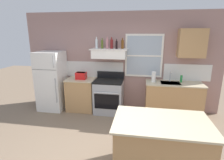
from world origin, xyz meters
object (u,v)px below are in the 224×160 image
object	(u,v)px
bottle_amber_wine	(123,44)
paper_towel_roll	(154,77)
bottle_clear_tall	(97,44)
bottle_red_label_wine	(112,44)
kitchen_island	(160,148)
stove_range	(109,96)
bottle_olive_oil_square	(102,44)
toaster	(81,76)
refrigerator	(52,81)
bottle_balsamic_dark	(117,45)
dish_soap_bottle	(181,79)
bottle_rose_pink	(107,44)

from	to	relation	value
bottle_amber_wine	paper_towel_roll	distance (m)	1.17
bottle_clear_tall	bottle_red_label_wine	world-z (taller)	bottle_clear_tall
bottle_amber_wine	kitchen_island	world-z (taller)	bottle_amber_wine
stove_range	bottle_clear_tall	distance (m)	1.45
bottle_olive_oil_square	kitchen_island	world-z (taller)	bottle_olive_oil_square
toaster	stove_range	size ratio (longest dim) A/B	0.27
bottle_olive_oil_square	kitchen_island	size ratio (longest dim) A/B	0.19
refrigerator	bottle_red_label_wine	xyz separation A→B (m)	(1.71, 0.13, 1.04)
bottle_clear_tall	bottle_red_label_wine	bearing A→B (deg)	-0.88
bottle_clear_tall	bottle_amber_wine	bearing A→B (deg)	2.44
bottle_balsamic_dark	bottle_olive_oil_square	bearing A→B (deg)	168.97
kitchen_island	refrigerator	bearing A→B (deg)	143.59
bottle_balsamic_dark	dish_soap_bottle	world-z (taller)	bottle_balsamic_dark
toaster	bottle_balsamic_dark	size ratio (longest dim) A/B	1.19
toaster	bottle_balsamic_dark	xyz separation A→B (m)	(0.97, 0.04, 0.84)
dish_soap_bottle	kitchen_island	xyz separation A→B (m)	(-0.70, -2.25, -0.54)
bottle_rose_pink	refrigerator	bearing A→B (deg)	-174.69
refrigerator	bottle_rose_pink	size ratio (longest dim) A/B	5.48
bottle_red_label_wine	paper_towel_roll	size ratio (longest dim) A/B	1.08
bottle_olive_oil_square	bottle_balsamic_dark	distance (m)	0.40
bottle_balsamic_dark	refrigerator	bearing A→B (deg)	-177.87
bottle_olive_oil_square	bottle_amber_wine	xyz separation A→B (m)	(0.54, 0.02, 0.00)
bottle_rose_pink	bottle_amber_wine	bearing A→B (deg)	2.87
bottle_red_label_wine	stove_range	bearing A→B (deg)	-118.60
bottle_olive_oil_square	bottle_rose_pink	xyz separation A→B (m)	(0.14, 0.00, 0.01)
bottle_rose_pink	bottle_balsamic_dark	xyz separation A→B (m)	(0.26, -0.08, -0.02)
bottle_clear_tall	bottle_olive_oil_square	xyz separation A→B (m)	(0.15, 0.01, -0.01)
toaster	bottle_amber_wine	bearing A→B (deg)	7.19
kitchen_island	dish_soap_bottle	bearing A→B (deg)	72.84
bottle_red_label_wine	bottle_amber_wine	xyz separation A→B (m)	(0.28, 0.04, -0.01)
kitchen_island	bottle_clear_tall	bearing A→B (deg)	124.50
bottle_rose_pink	bottle_red_label_wine	world-z (taller)	bottle_rose_pink
bottle_balsamic_dark	kitchen_island	size ratio (longest dim) A/B	0.18
bottle_amber_wine	dish_soap_bottle	bearing A→B (deg)	-0.28
bottle_red_label_wine	bottle_amber_wine	bearing A→B (deg)	7.21
toaster	bottle_balsamic_dark	world-z (taller)	bottle_balsamic_dark
toaster	stove_range	xyz separation A→B (m)	(0.78, -0.00, -0.54)
bottle_amber_wine	stove_range	bearing A→B (deg)	-156.95
bottle_olive_oil_square	bottle_amber_wine	world-z (taller)	bottle_amber_wine
bottle_olive_oil_square	bottle_red_label_wine	size ratio (longest dim) A/B	0.92
stove_range	paper_towel_roll	world-z (taller)	paper_towel_roll
bottle_clear_tall	stove_range	bearing A→B (deg)	-18.41
refrigerator	bottle_red_label_wine	size ratio (longest dim) A/B	5.66
bottle_clear_tall	bottle_balsamic_dark	size ratio (longest dim) A/B	1.20
bottle_red_label_wine	bottle_rose_pink	bearing A→B (deg)	172.81
stove_range	dish_soap_bottle	distance (m)	1.96
bottle_rose_pink	bottle_amber_wine	distance (m)	0.40
bottle_olive_oil_square	paper_towel_roll	bearing A→B (deg)	-3.57
bottle_rose_pink	bottle_red_label_wine	size ratio (longest dim) A/B	1.03
dish_soap_bottle	bottle_amber_wine	bearing A→B (deg)	179.72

